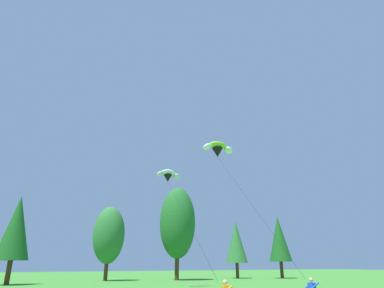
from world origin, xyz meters
The scene contains 7 objects.
treeline_tree_c centered at (-12.05, 50.37, 6.61)m, with size 3.92×3.92×10.55m.
treeline_tree_d centered at (0.55, 55.11, 6.49)m, with size 4.69×4.69×10.72m.
treeline_tree_e centered at (10.70, 52.36, 8.56)m, with size 5.62×5.62×14.13m.
treeline_tree_f centered at (23.02, 54.39, 6.03)m, with size 3.72×3.72×9.63m.
treeline_tree_g centered at (29.94, 51.03, 6.55)m, with size 3.90×3.90×10.46m.
parafoil_kite_high_white centered at (2.69, 37.01, 11.83)m, with size 7.25×20.90×10.99m.
parafoil_kite_mid_lime_white centered at (2.89, 26.18, 11.71)m, with size 3.09×9.89×10.81m.
Camera 1 is at (-11.07, 2.83, 2.37)m, focal length 31.03 mm.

